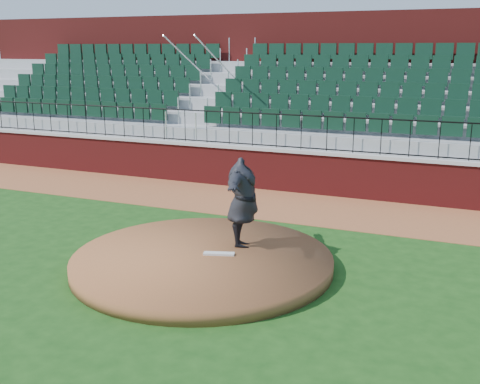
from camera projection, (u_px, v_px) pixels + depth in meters
name	position (u px, v px, depth m)	size (l,w,h in m)	color
ground	(209.00, 276.00, 10.95)	(90.00, 90.00, 0.00)	#163F12
warning_track	(296.00, 206.00, 15.77)	(34.00, 3.20, 0.01)	brown
field_wall	(313.00, 173.00, 17.06)	(34.00, 0.35, 1.20)	maroon
wall_cap	(313.00, 152.00, 16.90)	(34.00, 0.45, 0.10)	#B7B7B7
wall_railing	(314.00, 133.00, 16.77)	(34.00, 0.05, 1.00)	black
seating_stands	(337.00, 107.00, 19.08)	(34.00, 5.10, 4.60)	gray
concourse_wall	(356.00, 88.00, 21.47)	(34.00, 0.50, 5.50)	maroon
pitchers_mound	(203.00, 261.00, 11.37)	(5.12, 5.12, 0.25)	brown
pitching_rubber	(219.00, 254.00, 11.36)	(0.61, 0.15, 0.04)	silver
pitcher	(243.00, 202.00, 11.64)	(2.28, 0.62, 1.85)	black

